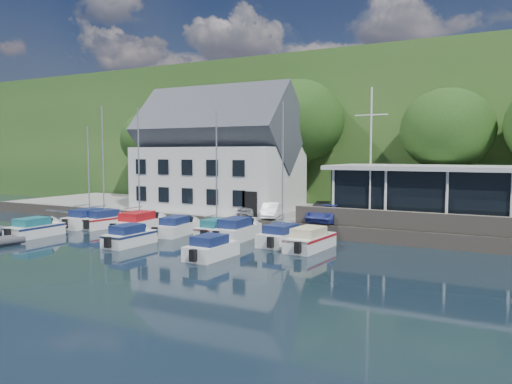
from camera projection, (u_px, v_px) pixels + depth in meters
ground at (165, 262)px, 27.61m from camera, size 180.00×180.00×0.00m
quay at (293, 217)px, 42.96m from camera, size 60.00×13.00×1.00m
quay_face at (258, 227)px, 37.25m from camera, size 60.00×0.30×1.00m
hillside at (404, 141)px, 81.51m from camera, size 160.00×75.00×16.00m
field_patch at (463, 93)px, 84.14m from camera, size 50.00×30.00×0.30m
harbor_building at (218, 160)px, 44.99m from camera, size 14.40×8.20×8.70m
club_pavilion at (423, 194)px, 36.28m from camera, size 13.20×7.20×4.10m
seawall at (426, 222)px, 31.88m from camera, size 18.00×0.50×1.20m
gangway at (79, 222)px, 43.28m from camera, size 1.20×6.00×1.40m
car_silver at (249, 208)px, 40.34m from camera, size 2.29×3.68×1.17m
car_white at (271, 210)px, 38.44m from camera, size 2.30×3.78×1.18m
car_dgrey at (321, 211)px, 37.54m from camera, size 2.35×4.44×1.23m
car_blue at (328, 212)px, 36.22m from camera, size 1.82×4.10×1.37m
flagpole at (371, 156)px, 34.70m from camera, size 2.29×0.20×9.54m
tree_0 at (153, 155)px, 55.16m from camera, size 7.03×7.03×9.61m
tree_1 at (214, 152)px, 51.98m from camera, size 7.40×7.40×10.11m
tree_2 at (298, 143)px, 47.47m from camera, size 8.75×8.75×11.95m
tree_4 at (447, 151)px, 41.14m from camera, size 7.56×7.56×10.34m
boat_r1_0 at (89, 171)px, 40.29m from camera, size 1.96×6.57×9.06m
boat_r1_1 at (103, 173)px, 39.97m from camera, size 3.03×6.18×8.81m
boat_r1_2 at (139, 169)px, 37.49m from camera, size 2.74×6.94×9.59m
boat_r1_3 at (177, 226)px, 36.59m from camera, size 2.47×5.92×1.38m
boat_r1_4 at (217, 180)px, 35.07m from camera, size 2.06×5.01×8.24m
boat_r1_5 at (237, 229)px, 34.54m from camera, size 2.22×6.61×1.54m
boat_r1_6 at (283, 181)px, 32.38m from camera, size 2.50×5.79×8.39m
boat_r1_7 at (310, 238)px, 31.02m from camera, size 2.31×6.28×1.43m
boat_r2_0 at (35, 227)px, 35.78m from camera, size 1.97×5.72×1.39m
boat_r2_2 at (130, 235)px, 32.43m from camera, size 1.88×5.29×1.38m
boat_r2_3 at (212, 246)px, 28.52m from camera, size 2.05×5.08×1.35m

